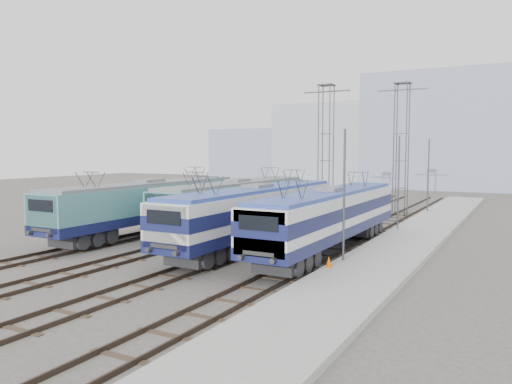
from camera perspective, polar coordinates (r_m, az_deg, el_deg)
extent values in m
plane|color=#514C47|center=(28.49, -8.19, -7.28)|extent=(160.00, 160.00, 0.00)
cube|color=#9E9E99|center=(31.49, 16.25, -5.99)|extent=(4.00, 70.00, 0.30)
cube|color=#161B4B|center=(36.32, -11.97, -2.53)|extent=(2.87, 18.12, 0.60)
cube|color=teal|center=(36.19, -12.01, -0.63)|extent=(2.82, 18.12, 1.81)
cube|color=teal|center=(30.19, -22.85, -2.28)|extent=(2.59, 0.70, 2.05)
cube|color=slate|center=(36.11, -12.03, 0.96)|extent=(2.59, 17.39, 0.20)
cube|color=#262628|center=(32.14, -19.01, -4.97)|extent=(2.11, 3.62, 0.68)
cube|color=#262628|center=(41.14, -6.46, -2.68)|extent=(2.11, 3.62, 0.68)
cube|color=#161B4B|center=(37.40, -2.11, -2.26)|extent=(2.81, 17.73, 0.59)
cube|color=teal|center=(37.28, -2.11, -0.46)|extent=(2.76, 17.73, 1.77)
cube|color=teal|center=(30.34, -10.39, -2.05)|extent=(2.54, 0.69, 2.01)
cube|color=slate|center=(37.20, -2.12, 1.06)|extent=(2.54, 17.02, 0.20)
cube|color=#262628|center=(32.63, -7.45, -4.63)|extent=(2.07, 3.55, 0.66)
cube|color=#262628|center=(42.64, 1.97, -2.40)|extent=(2.07, 3.55, 0.66)
cube|color=#161B4B|center=(30.77, 0.19, -3.74)|extent=(2.84, 17.94, 0.60)
cube|color=silver|center=(30.61, 0.19, -1.52)|extent=(2.79, 17.94, 1.79)
cube|color=#161B4B|center=(30.62, 0.19, -1.61)|extent=(2.83, 17.96, 0.70)
cube|color=silver|center=(23.49, -9.94, -3.93)|extent=(2.57, 0.70, 2.03)
cube|color=#2C459C|center=(30.52, 0.19, 0.34)|extent=(2.57, 17.23, 0.20)
cube|color=#262628|center=(25.88, -6.20, -7.05)|extent=(2.09, 3.59, 0.67)
cube|color=#262628|center=(36.19, 4.73, -3.68)|extent=(2.09, 3.59, 0.67)
cube|color=#161B4B|center=(29.46, 8.47, -4.21)|extent=(2.79, 17.58, 0.59)
cube|color=silver|center=(29.30, 8.50, -1.95)|extent=(2.74, 17.58, 1.76)
cube|color=#161B4B|center=(29.31, 8.50, -2.04)|extent=(2.78, 17.60, 0.68)
cube|color=silver|center=(21.67, 0.71, -4.70)|extent=(2.52, 0.68, 1.99)
cube|color=#2C459C|center=(29.21, 8.52, -0.04)|extent=(2.52, 16.88, 0.20)
cube|color=#262628|center=(24.27, 3.60, -7.85)|extent=(2.05, 3.52, 0.66)
cube|color=#262628|center=(35.07, 11.79, -4.05)|extent=(2.05, 3.52, 0.66)
cylinder|color=#3F4247|center=(47.02, 7.11, 4.79)|extent=(0.10, 0.10, 12.00)
cylinder|color=#3F4247|center=(46.62, 8.38, 4.78)|extent=(0.10, 0.10, 12.00)
cylinder|color=#3F4247|center=(48.04, 7.60, 4.79)|extent=(0.10, 0.10, 12.00)
cylinder|color=#3F4247|center=(47.65, 8.84, 4.77)|extent=(0.10, 0.10, 12.00)
cube|color=#3F4247|center=(47.65, 8.06, 11.29)|extent=(4.50, 0.12, 0.12)
cylinder|color=#3F4247|center=(46.97, 15.44, 4.66)|extent=(0.10, 0.10, 12.00)
cylinder|color=#3F4247|center=(46.73, 16.76, 4.63)|extent=(0.10, 0.10, 12.00)
cylinder|color=#3F4247|center=(48.04, 15.74, 4.65)|extent=(0.10, 0.10, 12.00)
cylinder|color=#3F4247|center=(47.80, 17.03, 4.62)|extent=(0.10, 0.10, 12.00)
cube|color=#3F4247|center=(47.70, 16.39, 11.14)|extent=(4.50, 0.12, 0.12)
cylinder|color=#3F4247|center=(25.71, 10.03, -0.70)|extent=(0.12, 0.12, 7.00)
cylinder|color=#3F4247|center=(37.24, 15.97, 0.84)|extent=(0.12, 0.12, 7.00)
cylinder|color=#3F4247|center=(49.00, 19.08, 1.64)|extent=(0.12, 0.12, 7.00)
cone|color=#D84F00|center=(24.49, 8.32, -7.89)|extent=(0.30, 0.30, 0.54)
cube|color=#A6AFB9|center=(89.71, 8.70, 5.35)|extent=(18.00, 12.00, 14.00)
cube|color=#8E96B0|center=(85.27, 20.22, 6.50)|extent=(22.00, 14.00, 18.00)
cube|color=#8E96B0|center=(96.38, -0.31, 4.16)|extent=(14.00, 10.00, 10.00)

